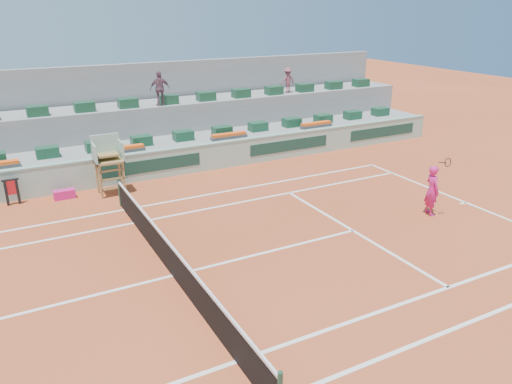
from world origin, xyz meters
TOP-DOWN VIEW (x-y plane):
  - ground at (0.00, 0.00)m, footprint 90.00×90.00m
  - seating_tier_lower at (0.00, 10.70)m, footprint 36.00×4.00m
  - seating_tier_upper at (0.00, 12.30)m, footprint 36.00×2.40m
  - stadium_back_wall at (0.00, 13.90)m, footprint 36.00×0.40m
  - player_bag at (-1.77, 7.76)m, footprint 0.81×0.36m
  - spectator_mid at (3.53, 11.41)m, footprint 1.01×0.50m
  - spectator_right at (10.93, 11.82)m, footprint 0.93×0.59m
  - court_lines at (0.00, 0.00)m, footprint 23.89×11.09m
  - tennis_net at (0.00, 0.00)m, footprint 0.10×11.97m
  - advertising_hoarding at (0.02, 8.50)m, footprint 36.00×0.34m
  - umpire_chair at (0.00, 7.50)m, footprint 1.10×0.90m
  - seat_row_lower at (0.00, 9.80)m, footprint 32.90×0.60m
  - seat_row_upper at (0.00, 11.70)m, footprint 32.90×0.60m
  - flower_planters at (-1.50, 9.00)m, footprint 26.80×0.36m
  - towel_rack at (-3.59, 8.00)m, footprint 0.61×0.10m
  - tennis_player at (9.78, -0.15)m, footprint 0.59×0.94m

SIDE VIEW (x-z plane):
  - ground at x=0.00m, z-range 0.00..0.00m
  - court_lines at x=0.00m, z-range 0.00..0.01m
  - player_bag at x=-1.77m, z-range 0.00..0.36m
  - tennis_net at x=0.00m, z-range -0.02..1.08m
  - seating_tier_lower at x=0.00m, z-range 0.00..1.20m
  - towel_rack at x=-3.59m, z-range 0.09..1.12m
  - advertising_hoarding at x=0.02m, z-range 0.00..1.26m
  - tennis_player at x=9.78m, z-range -0.21..2.07m
  - seating_tier_upper at x=0.00m, z-range 0.00..2.60m
  - flower_planters at x=-1.50m, z-range 1.19..1.47m
  - seat_row_lower at x=0.00m, z-range 1.20..1.64m
  - umpire_chair at x=0.00m, z-range 0.34..2.74m
  - stadium_back_wall at x=0.00m, z-range 0.00..4.40m
  - seat_row_upper at x=0.00m, z-range 2.60..3.04m
  - spectator_right at x=10.93m, z-range 2.60..3.98m
  - spectator_mid at x=3.53m, z-range 2.60..4.26m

